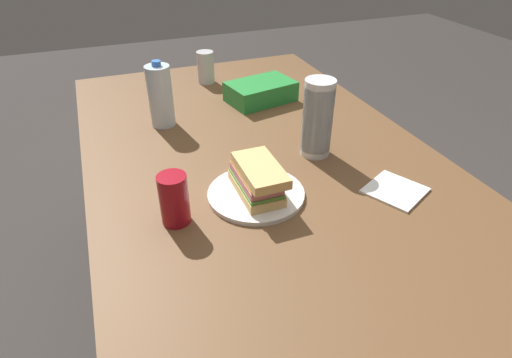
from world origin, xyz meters
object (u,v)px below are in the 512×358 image
at_px(soda_can_silver, 206,67).
at_px(dining_table, 272,192).
at_px(sandwich, 257,179).
at_px(chip_bag, 261,92).
at_px(plastic_cup_stack, 318,118).
at_px(water_bottle_tall, 160,96).
at_px(paper_plate, 256,194).
at_px(soda_can_red, 174,199).

bearing_deg(soda_can_silver, dining_table, -0.46).
xyz_separation_m(dining_table, sandwich, (0.11, -0.08, 0.13)).
bearing_deg(chip_bag, plastic_cup_stack, 79.42).
relative_size(chip_bag, plastic_cup_stack, 1.04).
relative_size(chip_bag, water_bottle_tall, 1.09).
bearing_deg(plastic_cup_stack, sandwich, -58.72).
xyz_separation_m(paper_plate, chip_bag, (-0.55, 0.23, 0.03)).
height_order(chip_bag, soda_can_silver, soda_can_silver).
relative_size(dining_table, sandwich, 9.93).
height_order(dining_table, chip_bag, chip_bag).
xyz_separation_m(soda_can_red, chip_bag, (-0.57, 0.43, -0.03)).
xyz_separation_m(dining_table, plastic_cup_stack, (-0.04, 0.15, 0.19)).
bearing_deg(sandwich, soda_can_silver, 173.57).
bearing_deg(sandwich, water_bottle_tall, -163.80).
height_order(sandwich, soda_can_silver, soda_can_silver).
distance_m(soda_can_red, chip_bag, 0.72).
distance_m(sandwich, soda_can_silver, 0.80).
bearing_deg(plastic_cup_stack, paper_plate, -59.61).
height_order(sandwich, water_bottle_tall, water_bottle_tall).
bearing_deg(dining_table, water_bottle_tall, -149.25).
xyz_separation_m(paper_plate, water_bottle_tall, (-0.48, -0.14, 0.09)).
xyz_separation_m(sandwich, soda_can_silver, (-0.80, 0.09, 0.01)).
bearing_deg(chip_bag, sandwich, 56.20).
bearing_deg(soda_can_silver, soda_can_red, -19.83).
height_order(chip_bag, plastic_cup_stack, plastic_cup_stack).
bearing_deg(soda_can_red, dining_table, 113.78).
xyz_separation_m(dining_table, chip_bag, (-0.45, 0.14, 0.11)).
xyz_separation_m(chip_bag, plastic_cup_stack, (0.41, 0.01, 0.08)).
bearing_deg(plastic_cup_stack, soda_can_red, -69.51).
distance_m(chip_bag, water_bottle_tall, 0.38).
height_order(dining_table, plastic_cup_stack, plastic_cup_stack).
distance_m(sandwich, plastic_cup_stack, 0.28).
xyz_separation_m(sandwich, water_bottle_tall, (-0.48, -0.14, 0.05)).
bearing_deg(soda_can_silver, chip_bag, 28.35).
bearing_deg(dining_table, soda_can_silver, 179.54).
bearing_deg(dining_table, sandwich, -38.75).
bearing_deg(paper_plate, chip_bag, 157.52).
relative_size(soda_can_red, soda_can_silver, 1.00).
bearing_deg(paper_plate, dining_table, 139.62).
bearing_deg(soda_can_red, paper_plate, 97.44).
bearing_deg(soda_can_silver, paper_plate, -6.59).
xyz_separation_m(paper_plate, soda_can_silver, (-0.80, 0.09, 0.06)).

